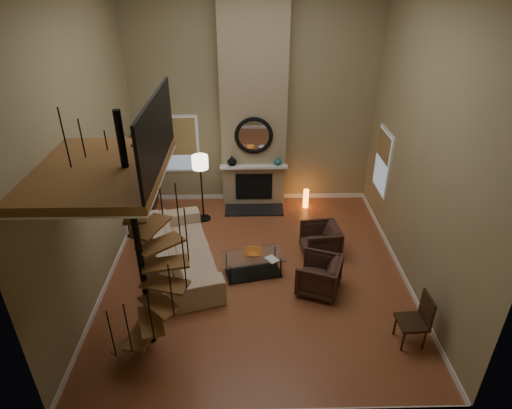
{
  "coord_description": "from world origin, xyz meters",
  "views": [
    {
      "loc": [
        -0.17,
        -7.11,
        5.62
      ],
      "look_at": [
        0.0,
        0.4,
        1.4
      ],
      "focal_mm": 30.24,
      "sensor_mm": 36.0,
      "label": 1
    }
  ],
  "objects_px": {
    "floor_lamp": "(200,167)",
    "coffee_table": "(253,263)",
    "side_chair": "(418,318)",
    "hutch": "(144,174)",
    "armchair_far": "(323,276)",
    "sofa": "(182,250)",
    "armchair_near": "(324,240)",
    "accent_lamp": "(306,198)"
  },
  "relations": [
    {
      "from": "floor_lamp",
      "to": "coffee_table",
      "type": "bearing_deg",
      "value": -61.46
    },
    {
      "from": "floor_lamp",
      "to": "side_chair",
      "type": "xyz_separation_m",
      "value": [
        3.89,
        -4.11,
        -0.89
      ]
    },
    {
      "from": "hutch",
      "to": "armchair_far",
      "type": "bearing_deg",
      "value": -40.08
    },
    {
      "from": "sofa",
      "to": "coffee_table",
      "type": "relative_size",
      "value": 2.24
    },
    {
      "from": "armchair_near",
      "to": "accent_lamp",
      "type": "relative_size",
      "value": 1.58
    },
    {
      "from": "armchair_far",
      "to": "accent_lamp",
      "type": "relative_size",
      "value": 1.61
    },
    {
      "from": "armchair_near",
      "to": "sofa",
      "type": "bearing_deg",
      "value": -90.11
    },
    {
      "from": "hutch",
      "to": "sofa",
      "type": "xyz_separation_m",
      "value": [
        1.25,
        -2.52,
        -0.55
      ]
    },
    {
      "from": "accent_lamp",
      "to": "coffee_table",
      "type": "bearing_deg",
      "value": -117.04
    },
    {
      "from": "hutch",
      "to": "floor_lamp",
      "type": "xyz_separation_m",
      "value": [
        1.52,
        -0.63,
        0.46
      ]
    },
    {
      "from": "sofa",
      "to": "coffee_table",
      "type": "bearing_deg",
      "value": -118.39
    },
    {
      "from": "hutch",
      "to": "accent_lamp",
      "type": "xyz_separation_m",
      "value": [
        4.15,
        -0.08,
        -0.7
      ]
    },
    {
      "from": "side_chair",
      "to": "coffee_table",
      "type": "bearing_deg",
      "value": 144.88
    },
    {
      "from": "side_chair",
      "to": "accent_lamp",
      "type": "bearing_deg",
      "value": 105.11
    },
    {
      "from": "sofa",
      "to": "coffee_table",
      "type": "distance_m",
      "value": 1.52
    },
    {
      "from": "floor_lamp",
      "to": "side_chair",
      "type": "relative_size",
      "value": 1.74
    },
    {
      "from": "side_chair",
      "to": "floor_lamp",
      "type": "bearing_deg",
      "value": 133.41
    },
    {
      "from": "hutch",
      "to": "sofa",
      "type": "height_order",
      "value": "hutch"
    },
    {
      "from": "armchair_far",
      "to": "side_chair",
      "type": "relative_size",
      "value": 0.82
    },
    {
      "from": "hutch",
      "to": "accent_lamp",
      "type": "relative_size",
      "value": 4.09
    },
    {
      "from": "side_chair",
      "to": "hutch",
      "type": "bearing_deg",
      "value": 138.77
    },
    {
      "from": "armchair_near",
      "to": "hutch",
      "type": "bearing_deg",
      "value": -123.54
    },
    {
      "from": "hutch",
      "to": "armchair_near",
      "type": "relative_size",
      "value": 2.59
    },
    {
      "from": "hutch",
      "to": "side_chair",
      "type": "relative_size",
      "value": 2.08
    },
    {
      "from": "coffee_table",
      "to": "side_chair",
      "type": "height_order",
      "value": "side_chair"
    },
    {
      "from": "floor_lamp",
      "to": "armchair_near",
      "type": "bearing_deg",
      "value": -29.48
    },
    {
      "from": "armchair_near",
      "to": "floor_lamp",
      "type": "height_order",
      "value": "floor_lamp"
    },
    {
      "from": "floor_lamp",
      "to": "hutch",
      "type": "bearing_deg",
      "value": 157.49
    },
    {
      "from": "armchair_near",
      "to": "armchair_far",
      "type": "distance_m",
      "value": 1.24
    },
    {
      "from": "armchair_near",
      "to": "coffee_table",
      "type": "bearing_deg",
      "value": -72.89
    },
    {
      "from": "hutch",
      "to": "coffee_table",
      "type": "distance_m",
      "value": 4.01
    },
    {
      "from": "hutch",
      "to": "floor_lamp",
      "type": "bearing_deg",
      "value": -22.51
    },
    {
      "from": "armchair_far",
      "to": "armchair_near",
      "type": "bearing_deg",
      "value": -169.74
    },
    {
      "from": "coffee_table",
      "to": "accent_lamp",
      "type": "distance_m",
      "value": 3.12
    },
    {
      "from": "armchair_near",
      "to": "floor_lamp",
      "type": "xyz_separation_m",
      "value": [
        -2.75,
        1.56,
        1.06
      ]
    },
    {
      "from": "sofa",
      "to": "armchair_far",
      "type": "distance_m",
      "value": 2.94
    },
    {
      "from": "armchair_far",
      "to": "floor_lamp",
      "type": "xyz_separation_m",
      "value": [
        -2.53,
        2.78,
        1.06
      ]
    },
    {
      "from": "armchair_near",
      "to": "side_chair",
      "type": "distance_m",
      "value": 2.8
    },
    {
      "from": "sofa",
      "to": "accent_lamp",
      "type": "bearing_deg",
      "value": -65.47
    },
    {
      "from": "accent_lamp",
      "to": "hutch",
      "type": "bearing_deg",
      "value": 178.91
    },
    {
      "from": "hutch",
      "to": "side_chair",
      "type": "bearing_deg",
      "value": -41.23
    },
    {
      "from": "armchair_far",
      "to": "accent_lamp",
      "type": "distance_m",
      "value": 3.33
    }
  ]
}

